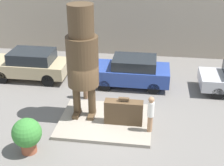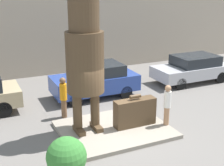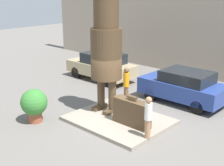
{
  "view_description": "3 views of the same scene",
  "coord_description": "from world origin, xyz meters",
  "views": [
    {
      "loc": [
        1.85,
        -11.19,
        7.46
      ],
      "look_at": [
        0.28,
        -0.03,
        1.93
      ],
      "focal_mm": 50.0,
      "sensor_mm": 36.0,
      "label": 1
    },
    {
      "loc": [
        -4.48,
        -9.45,
        5.27
      ],
      "look_at": [
        -0.14,
        -0.1,
        1.93
      ],
      "focal_mm": 50.0,
      "sensor_mm": 36.0,
      "label": 2
    },
    {
      "loc": [
        7.85,
        -8.85,
        5.35
      ],
      "look_at": [
        -0.38,
        -0.01,
        1.59
      ],
      "focal_mm": 50.0,
      "sensor_mm": 36.0,
      "label": 3
    }
  ],
  "objects": [
    {
      "name": "parked_car_blue",
      "position": [
        0.77,
        3.74,
        0.83
      ],
      "size": [
        4.05,
        1.85,
        1.58
      ],
      "rotation": [
        0.0,
        0.0,
        3.14
      ],
      "color": "#284293",
      "rests_on": "ground_plane"
    },
    {
      "name": "ground_plane",
      "position": [
        0.0,
        0.0,
        0.0
      ],
      "size": [
        60.0,
        60.0,
        0.0
      ],
      "primitive_type": "plane",
      "color": "slate"
    },
    {
      "name": "tourist",
      "position": [
        1.89,
        -0.58,
        1.0
      ],
      "size": [
        0.27,
        0.27,
        1.56
      ],
      "color": "#A87A56",
      "rests_on": "pedestal"
    },
    {
      "name": "planter_pot",
      "position": [
        -2.52,
        -2.35,
        0.79
      ],
      "size": [
        1.09,
        1.09,
        1.4
      ],
      "color": "brown",
      "rests_on": "ground_plane"
    },
    {
      "name": "building_backdrop",
      "position": [
        0.0,
        8.59,
        2.85
      ],
      "size": [
        28.0,
        0.6,
        5.69
      ],
      "color": "tan",
      "rests_on": "ground_plane"
    },
    {
      "name": "giant_suitcase",
      "position": [
        0.78,
        -0.13,
        0.66
      ],
      "size": [
        1.59,
        0.45,
        1.22
      ],
      "color": "#4C3823",
      "rests_on": "pedestal"
    },
    {
      "name": "pedestal",
      "position": [
        0.0,
        0.0,
        0.07
      ],
      "size": [
        3.93,
        3.12,
        0.14
      ],
      "color": "gray",
      "rests_on": "ground_plane"
    },
    {
      "name": "parked_car_silver",
      "position": [
        6.49,
        3.66,
        0.78
      ],
      "size": [
        4.28,
        1.87,
        1.47
      ],
      "rotation": [
        0.0,
        0.0,
        3.14
      ],
      "color": "#B7B7BC",
      "rests_on": "ground_plane"
    },
    {
      "name": "worker_hivis",
      "position": [
        -1.31,
        2.0,
        0.93
      ],
      "size": [
        0.29,
        0.29,
        1.7
      ],
      "color": "brown",
      "rests_on": "ground_plane"
    },
    {
      "name": "statue_figure",
      "position": [
        -0.97,
        0.29,
        2.98
      ],
      "size": [
        1.31,
        1.31,
        4.85
      ],
      "color": "#4C3823",
      "rests_on": "pedestal"
    }
  ]
}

